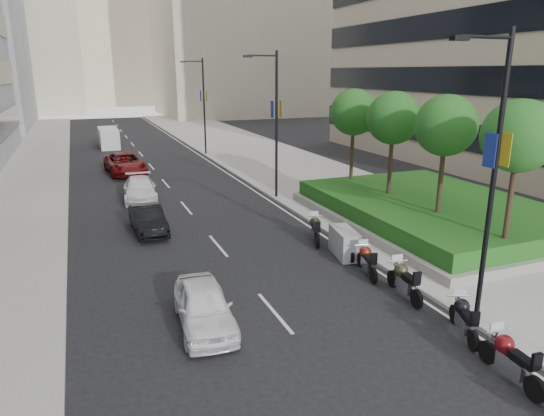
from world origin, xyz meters
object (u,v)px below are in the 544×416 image
car_a (204,306)px  lamp_post_2 (202,102)px  delivery_van (109,139)px  car_b (148,220)px  car_c (140,189)px  car_d (125,164)px  lamp_post_1 (274,118)px  motorcycle_4 (367,261)px  motorcycle_5 (344,243)px  motorcycle_3 (404,280)px  motorcycle_2 (464,318)px  motorcycle_6 (315,229)px  lamp_post_0 (491,168)px  motorcycle_1 (510,359)px

car_a → lamp_post_2: bearing=80.5°
lamp_post_2 → delivery_van: 12.37m
delivery_van → car_b: bearing=-90.8°
car_c → car_d: 8.82m
lamp_post_1 → motorcycle_4: (-1.04, -12.39, -4.48)m
motorcycle_4 → car_a: 7.19m
motorcycle_4 → motorcycle_5: (0.16, 2.06, 0.02)m
lamp_post_2 → motorcycle_5: (-0.88, -28.34, -4.46)m
lamp_post_1 → motorcycle_5: (-0.88, -10.34, -4.46)m
motorcycle_3 → car_b: (-7.46, 10.79, 0.04)m
motorcycle_5 → car_a: 8.04m
lamp_post_2 → motorcycle_3: 32.90m
motorcycle_2 → lamp_post_1: bearing=20.0°
motorcycle_6 → lamp_post_2: bearing=17.2°
lamp_post_0 → motorcycle_5: 8.07m
motorcycle_1 → car_b: 17.35m
motorcycle_6 → delivery_van: 35.18m
car_a → car_d: car_d is taller
car_b → car_d: car_d is taller
car_c → motorcycle_2: bearing=-65.9°
motorcycle_1 → lamp_post_0: bearing=-21.1°
lamp_post_1 → lamp_post_2: bearing=90.0°
lamp_post_0 → car_d: 30.11m
motorcycle_5 → car_a: size_ratio=0.52×
lamp_post_0 → motorcycle_3: 5.13m
lamp_post_2 → car_d: (-7.95, -6.28, -4.26)m
motorcycle_4 → motorcycle_2: bearing=-163.9°
lamp_post_1 → lamp_post_2: (0.00, 18.00, 0.00)m
lamp_post_1 → motorcycle_3: 15.27m
motorcycle_3 → motorcycle_4: (-0.15, 2.19, -0.05)m
motorcycle_6 → motorcycle_2: bearing=-158.1°
car_d → lamp_post_0: bearing=-78.6°
motorcycle_2 → car_a: car_a is taller
motorcycle_1 → car_c: size_ratio=0.49×
motorcycle_2 → motorcycle_4: (-0.19, 5.09, -0.01)m
motorcycle_3 → motorcycle_5: bearing=7.5°
lamp_post_1 → lamp_post_2: 18.00m
motorcycle_3 → lamp_post_2: bearing=6.1°
motorcycle_6 → car_d: car_d is taller
motorcycle_5 → motorcycle_4: bearing=-174.1°
car_c → motorcycle_4: bearing=-60.8°
lamp_post_2 → car_a: bearing=-104.1°
lamp_post_2 → car_d: lamp_post_2 is taller
lamp_post_2 → motorcycle_6: 26.56m
lamp_post_2 → car_d: bearing=-141.7°
car_c → car_d: bearing=95.2°
car_b → motorcycle_4: bearing=-51.5°
motorcycle_6 → car_a: bearing=150.2°
motorcycle_2 → motorcycle_4: motorcycle_2 is taller
motorcycle_3 → delivery_van: delivery_van is taller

